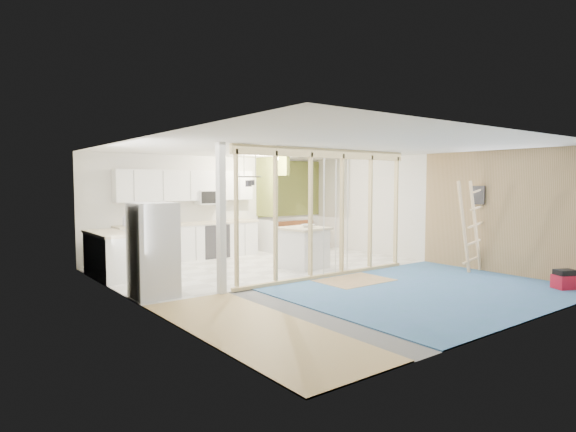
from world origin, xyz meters
TOP-DOWN VIEW (x-y plane):
  - room at (0.00, 0.00)m, footprint 7.01×8.01m
  - floor_overlays at (0.07, 0.06)m, footprint 7.00×8.00m
  - stud_frame at (-0.22, -0.00)m, footprint 4.66×0.14m
  - base_cabinets at (-1.61, 3.36)m, footprint 4.45×2.24m
  - upper_cabinets at (-0.84, 3.82)m, footprint 3.60×0.41m
  - green_partition at (2.04, 3.66)m, footprint 2.25×1.51m
  - pot_rack at (-0.31, 1.89)m, footprint 0.52×0.52m
  - sheathing_panel at (3.48, -2.00)m, footprint 0.02×4.00m
  - electrical_panel at (3.43, -1.40)m, footprint 0.04×0.30m
  - ceiling_light at (1.40, 3.00)m, footprint 0.32×0.32m
  - fridge at (-3.12, 0.45)m, footprint 0.70×0.67m
  - island at (0.60, 1.10)m, footprint 1.06×1.06m
  - bowl at (0.69, 1.06)m, footprint 0.32×0.32m
  - soap_bottle_a at (-2.50, 3.75)m, footprint 0.13×0.13m
  - soap_bottle_b at (-0.01, 3.66)m, footprint 0.09×0.09m
  - toolbox at (3.00, -3.40)m, footprint 0.47×0.42m
  - ladder at (3.10, -1.45)m, footprint 1.05×0.09m

SIDE VIEW (x-z plane):
  - floor_overlays at x=0.07m, z-range 0.00..0.02m
  - toolbox at x=3.00m, z-range -0.01..0.35m
  - island at x=0.60m, z-range 0.00..0.92m
  - base_cabinets at x=-1.61m, z-range 0.00..0.93m
  - fridge at x=-3.12m, z-range 0.00..1.59m
  - green_partition at x=2.04m, z-range -0.36..2.24m
  - bowl at x=0.69m, z-range 0.93..0.99m
  - ladder at x=3.10m, z-range 0.02..1.97m
  - soap_bottle_b at x=-0.01m, z-range 0.93..1.12m
  - soap_bottle_a at x=-2.50m, z-range 0.93..1.20m
  - sheathing_panel at x=3.48m, z-range 0.00..2.60m
  - room at x=0.00m, z-range 0.00..2.61m
  - stud_frame at x=-0.22m, z-range 0.28..2.88m
  - electrical_panel at x=3.43m, z-range 1.45..1.85m
  - upper_cabinets at x=-0.84m, z-range 1.39..2.25m
  - pot_rack at x=-0.31m, z-range 1.64..2.36m
  - ceiling_light at x=1.40m, z-range 2.50..2.58m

